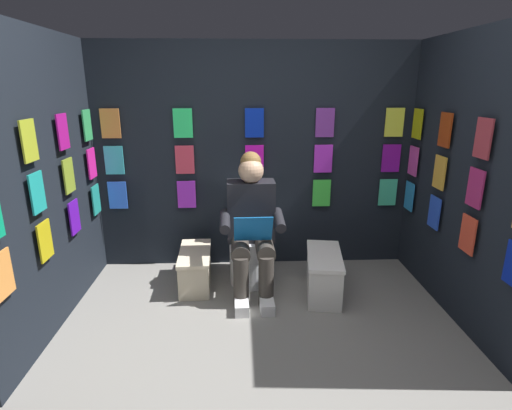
{
  "coord_description": "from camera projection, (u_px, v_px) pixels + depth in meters",
  "views": [
    {
      "loc": [
        0.14,
        1.87,
        1.72
      ],
      "look_at": [
        0.02,
        -1.02,
        0.85
      ],
      "focal_mm": 28.25,
      "sensor_mm": 36.0,
      "label": 1
    }
  ],
  "objects": [
    {
      "name": "ground_plane",
      "position": [
        267.0,
        399.0,
        2.29
      ],
      "size": [
        30.0,
        30.0,
        0.0
      ],
      "primitive_type": "plane",
      "color": "gray"
    },
    {
      "name": "display_wall_back",
      "position": [
        254.0,
        158.0,
        3.81
      ],
      "size": [
        3.05,
        0.14,
        2.1
      ],
      "color": "black",
      "rests_on": "ground"
    },
    {
      "name": "display_wall_left",
      "position": [
        467.0,
        180.0,
        2.94
      ],
      "size": [
        0.14,
        1.85,
        2.1
      ],
      "color": "black",
      "rests_on": "ground"
    },
    {
      "name": "display_wall_right",
      "position": [
        42.0,
        184.0,
        2.82
      ],
      "size": [
        0.14,
        1.85,
        2.1
      ],
      "color": "black",
      "rests_on": "ground"
    },
    {
      "name": "toilet",
      "position": [
        250.0,
        245.0,
        3.64
      ],
      "size": [
        0.41,
        0.56,
        0.77
      ],
      "rotation": [
        0.0,
        0.0,
        0.02
      ],
      "color": "white",
      "rests_on": "ground"
    },
    {
      "name": "person_reading",
      "position": [
        252.0,
        225.0,
        3.34
      ],
      "size": [
        0.53,
        0.69,
        1.19
      ],
      "rotation": [
        0.0,
        0.0,
        0.02
      ],
      "color": "black",
      "rests_on": "ground"
    },
    {
      "name": "comic_longbox_near",
      "position": [
        195.0,
        268.0,
        3.56
      ],
      "size": [
        0.29,
        0.61,
        0.32
      ],
      "rotation": [
        0.0,
        0.0,
        0.04
      ],
      "color": "beige",
      "rests_on": "ground"
    },
    {
      "name": "comic_longbox_far",
      "position": [
        324.0,
        274.0,
        3.4
      ],
      "size": [
        0.37,
        0.66,
        0.36
      ],
      "rotation": [
        0.0,
        0.0,
        -0.14
      ],
      "color": "white",
      "rests_on": "ground"
    }
  ]
}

